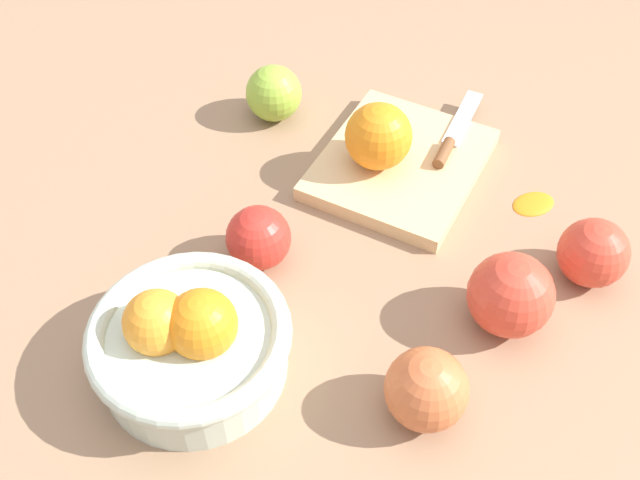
{
  "coord_description": "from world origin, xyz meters",
  "views": [
    {
      "loc": [
        -0.49,
        -0.12,
        0.6
      ],
      "look_at": [
        -0.03,
        0.05,
        0.04
      ],
      "focal_mm": 40.91,
      "sensor_mm": 36.0,
      "label": 1
    }
  ],
  "objects_px": {
    "cutting_board": "(400,164)",
    "apple_front_center": "(511,295)",
    "knife": "(452,137)",
    "orange_on_board": "(378,136)",
    "apple_front_right": "(593,253)",
    "apple_back_left": "(258,238)",
    "apple_front_left": "(426,389)",
    "bowl": "(190,342)",
    "apple_back_right": "(274,93)"
  },
  "relations": [
    {
      "from": "apple_back_right",
      "to": "apple_back_left",
      "type": "distance_m",
      "value": 0.24
    },
    {
      "from": "cutting_board",
      "to": "knife",
      "type": "bearing_deg",
      "value": -43.1
    },
    {
      "from": "apple_back_right",
      "to": "apple_front_right",
      "type": "bearing_deg",
      "value": -107.8
    },
    {
      "from": "apple_front_center",
      "to": "apple_back_right",
      "type": "distance_m",
      "value": 0.4
    },
    {
      "from": "orange_on_board",
      "to": "apple_front_right",
      "type": "height_order",
      "value": "orange_on_board"
    },
    {
      "from": "apple_front_left",
      "to": "apple_back_right",
      "type": "relative_size",
      "value": 1.06
    },
    {
      "from": "apple_front_right",
      "to": "cutting_board",
      "type": "bearing_deg",
      "value": 68.94
    },
    {
      "from": "apple_front_left",
      "to": "apple_back_left",
      "type": "distance_m",
      "value": 0.24
    },
    {
      "from": "bowl",
      "to": "apple_front_right",
      "type": "xyz_separation_m",
      "value": [
        0.24,
        -0.33,
        -0.0
      ]
    },
    {
      "from": "bowl",
      "to": "apple_front_right",
      "type": "distance_m",
      "value": 0.41
    },
    {
      "from": "apple_front_center",
      "to": "apple_front_right",
      "type": "height_order",
      "value": "apple_front_center"
    },
    {
      "from": "knife",
      "to": "apple_back_right",
      "type": "distance_m",
      "value": 0.23
    },
    {
      "from": "apple_front_center",
      "to": "cutting_board",
      "type": "bearing_deg",
      "value": 42.04
    },
    {
      "from": "knife",
      "to": "apple_front_right",
      "type": "relative_size",
      "value": 2.17
    },
    {
      "from": "cutting_board",
      "to": "apple_back_right",
      "type": "bearing_deg",
      "value": 76.48
    },
    {
      "from": "knife",
      "to": "apple_back_right",
      "type": "xyz_separation_m",
      "value": [
        -0.01,
        0.23,
        0.01
      ]
    },
    {
      "from": "cutting_board",
      "to": "knife",
      "type": "relative_size",
      "value": 1.32
    },
    {
      "from": "cutting_board",
      "to": "orange_on_board",
      "type": "xyz_separation_m",
      "value": [
        -0.02,
        0.03,
        0.05
      ]
    },
    {
      "from": "knife",
      "to": "cutting_board",
      "type": "bearing_deg",
      "value": 136.9
    },
    {
      "from": "cutting_board",
      "to": "apple_front_right",
      "type": "height_order",
      "value": "apple_front_right"
    },
    {
      "from": "apple_front_center",
      "to": "apple_back_left",
      "type": "xyz_separation_m",
      "value": [
        -0.01,
        0.26,
        -0.01
      ]
    },
    {
      "from": "apple_front_right",
      "to": "bowl",
      "type": "bearing_deg",
      "value": 125.83
    },
    {
      "from": "apple_back_left",
      "to": "apple_front_right",
      "type": "bearing_deg",
      "value": -73.38
    },
    {
      "from": "bowl",
      "to": "apple_back_left",
      "type": "relative_size",
      "value": 2.73
    },
    {
      "from": "apple_front_center",
      "to": "apple_back_right",
      "type": "height_order",
      "value": "apple_front_center"
    },
    {
      "from": "orange_on_board",
      "to": "apple_back_right",
      "type": "relative_size",
      "value": 1.1
    },
    {
      "from": "bowl",
      "to": "knife",
      "type": "bearing_deg",
      "value": -22.28
    },
    {
      "from": "bowl",
      "to": "apple_front_left",
      "type": "relative_size",
      "value": 2.49
    },
    {
      "from": "knife",
      "to": "apple_back_right",
      "type": "bearing_deg",
      "value": 92.24
    },
    {
      "from": "orange_on_board",
      "to": "knife",
      "type": "relative_size",
      "value": 0.5
    },
    {
      "from": "apple_front_center",
      "to": "apple_front_right",
      "type": "bearing_deg",
      "value": -38.48
    },
    {
      "from": "bowl",
      "to": "apple_back_left",
      "type": "height_order",
      "value": "bowl"
    },
    {
      "from": "bowl",
      "to": "cutting_board",
      "type": "distance_m",
      "value": 0.35
    },
    {
      "from": "cutting_board",
      "to": "knife",
      "type": "height_order",
      "value": "knife"
    },
    {
      "from": "orange_on_board",
      "to": "apple_front_left",
      "type": "distance_m",
      "value": 0.31
    },
    {
      "from": "cutting_board",
      "to": "apple_front_center",
      "type": "bearing_deg",
      "value": -137.96
    },
    {
      "from": "cutting_board",
      "to": "knife",
      "type": "xyz_separation_m",
      "value": [
        0.05,
        -0.05,
        0.01
      ]
    },
    {
      "from": "orange_on_board",
      "to": "apple_back_left",
      "type": "relative_size",
      "value": 1.13
    },
    {
      "from": "cutting_board",
      "to": "apple_front_center",
      "type": "distance_m",
      "value": 0.24
    },
    {
      "from": "orange_on_board",
      "to": "knife",
      "type": "bearing_deg",
      "value": -47.6
    },
    {
      "from": "cutting_board",
      "to": "orange_on_board",
      "type": "height_order",
      "value": "orange_on_board"
    },
    {
      "from": "knife",
      "to": "apple_front_left",
      "type": "bearing_deg",
      "value": -170.49
    },
    {
      "from": "apple_back_left",
      "to": "apple_front_center",
      "type": "bearing_deg",
      "value": -87.63
    },
    {
      "from": "cutting_board",
      "to": "apple_front_right",
      "type": "bearing_deg",
      "value": -111.06
    },
    {
      "from": "apple_front_left",
      "to": "apple_front_right",
      "type": "bearing_deg",
      "value": -29.36
    },
    {
      "from": "cutting_board",
      "to": "bowl",
      "type": "bearing_deg",
      "value": 161.94
    },
    {
      "from": "apple_front_center",
      "to": "orange_on_board",
      "type": "bearing_deg",
      "value": 48.96
    },
    {
      "from": "bowl",
      "to": "apple_front_right",
      "type": "height_order",
      "value": "bowl"
    },
    {
      "from": "apple_front_left",
      "to": "apple_front_center",
      "type": "xyz_separation_m",
      "value": [
        0.12,
        -0.05,
        0.0
      ]
    },
    {
      "from": "bowl",
      "to": "cutting_board",
      "type": "bearing_deg",
      "value": -18.06
    }
  ]
}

